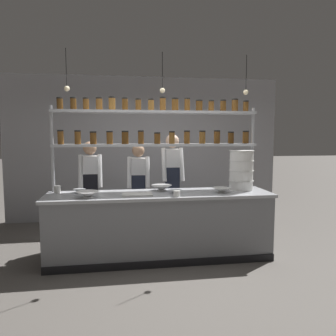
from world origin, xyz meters
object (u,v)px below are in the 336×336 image
at_px(chef_left, 91,186).
at_px(prep_bowl_center_back, 79,191).
at_px(prep_bowl_near_left, 221,190).
at_px(prep_bowl_center_front, 88,194).
at_px(cutting_board, 137,194).
at_px(chef_right, 172,179).
at_px(serving_cup_front, 177,194).
at_px(chef_center, 139,186).
at_px(container_stack, 241,170).
at_px(serving_cup_by_board, 57,189).
at_px(spice_shelf_unit, 157,129).
at_px(prep_bowl_near_right, 162,188).
at_px(prep_bowl_far_left, 175,192).

distance_m(chef_left, prep_bowl_center_back, 0.57).
bearing_deg(chef_left, prep_bowl_near_left, -28.21).
bearing_deg(prep_bowl_center_front, chef_left, 92.31).
relative_size(cutting_board, prep_bowl_center_front, 1.37).
height_order(chef_right, serving_cup_front, chef_right).
relative_size(chef_center, chef_right, 0.91).
relative_size(container_stack, serving_cup_by_board, 5.83).
relative_size(chef_left, serving_cup_by_board, 16.31).
xyz_separation_m(chef_right, prep_bowl_center_back, (-1.42, -0.64, -0.06)).
bearing_deg(serving_cup_front, spice_shelf_unit, 106.17).
bearing_deg(prep_bowl_near_right, spice_shelf_unit, 107.09).
height_order(cutting_board, prep_bowl_near_left, prep_bowl_near_left).
height_order(container_stack, prep_bowl_near_left, container_stack).
bearing_deg(prep_bowl_far_left, serving_cup_by_board, 169.86).
bearing_deg(prep_bowl_center_front, prep_bowl_center_back, 111.60).
relative_size(prep_bowl_near_left, prep_bowl_near_right, 0.85).
height_order(chef_left, serving_cup_front, chef_left).
bearing_deg(spice_shelf_unit, prep_bowl_near_right, -72.91).
relative_size(prep_bowl_center_back, serving_cup_front, 2.05).
distance_m(chef_left, prep_bowl_near_left, 2.04).
bearing_deg(serving_cup_by_board, cutting_board, -17.25).
bearing_deg(prep_bowl_near_right, prep_bowl_center_front, -160.24).
xyz_separation_m(chef_right, prep_bowl_near_left, (0.54, -0.93, -0.05)).
xyz_separation_m(chef_right, cutting_board, (-0.64, -0.95, -0.07)).
bearing_deg(cutting_board, container_stack, 7.26).
bearing_deg(spice_shelf_unit, serving_cup_front, -73.83).
distance_m(chef_center, prep_bowl_center_back, 1.05).
distance_m(container_stack, serving_cup_front, 1.12).
bearing_deg(prep_bowl_center_back, spice_shelf_unit, 6.59).
height_order(prep_bowl_center_front, prep_bowl_far_left, prep_bowl_center_front).
relative_size(prep_bowl_center_front, serving_cup_front, 3.30).
relative_size(prep_bowl_center_front, prep_bowl_far_left, 1.66).
bearing_deg(container_stack, cutting_board, -172.74).
height_order(chef_left, chef_right, chef_right).
xyz_separation_m(container_stack, prep_bowl_near_left, (-0.35, -0.18, -0.26)).
distance_m(cutting_board, serving_cup_front, 0.54).
distance_m(prep_bowl_far_left, serving_cup_front, 0.23).
distance_m(chef_center, serving_cup_by_board, 1.30).
distance_m(chef_left, prep_bowl_center_front, 0.94).
bearing_deg(prep_bowl_far_left, prep_bowl_center_front, -174.69).
bearing_deg(serving_cup_by_board, serving_cup_front, -17.96).
bearing_deg(prep_bowl_center_front, prep_bowl_near_left, 2.47).
relative_size(chef_center, prep_bowl_far_left, 8.94).
bearing_deg(chef_center, spice_shelf_unit, -57.42).
xyz_separation_m(prep_bowl_near_right, prep_bowl_far_left, (0.16, -0.25, -0.02)).
xyz_separation_m(serving_cup_front, serving_cup_by_board, (-1.59, 0.52, 0.01)).
height_order(spice_shelf_unit, prep_bowl_near_right, spice_shelf_unit).
distance_m(prep_bowl_center_front, prep_bowl_near_right, 1.07).
distance_m(container_stack, prep_bowl_center_front, 2.20).
bearing_deg(prep_bowl_near_left, container_stack, 26.71).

